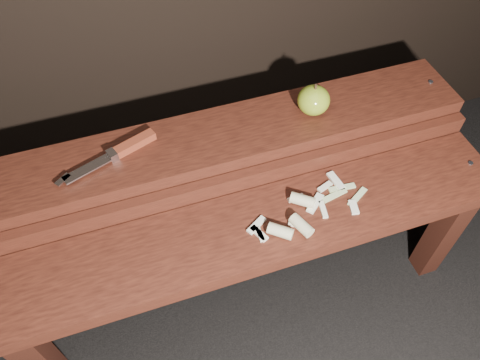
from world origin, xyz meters
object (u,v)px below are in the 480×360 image
object	(u,v)px
bench_rear_tier	(226,157)
apple	(314,100)
bench_front_tier	(257,245)
knife	(123,150)

from	to	relation	value
bench_rear_tier	apple	bearing A→B (deg)	1.11
bench_front_tier	bench_rear_tier	world-z (taller)	bench_rear_tier
bench_front_tier	apple	size ratio (longest dim) A/B	14.45
bench_front_tier	apple	bearing A→B (deg)	45.99
bench_front_tier	knife	size ratio (longest dim) A/B	5.09
bench_front_tier	knife	xyz separation A→B (m)	(-0.24, 0.24, 0.16)
apple	bench_rear_tier	bearing A→B (deg)	-178.89
apple	knife	xyz separation A→B (m)	(-0.46, 0.01, -0.03)
bench_front_tier	apple	world-z (taller)	apple
bench_rear_tier	apple	distance (m)	0.25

